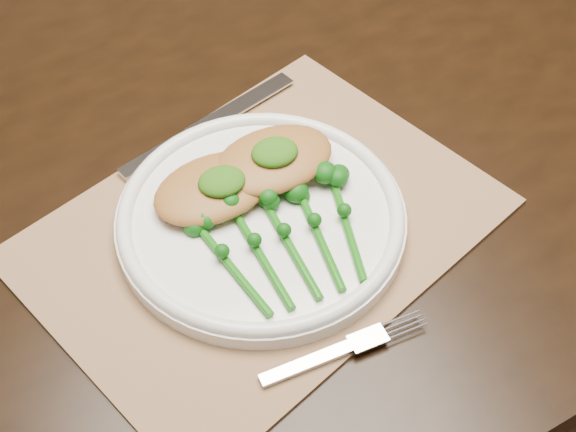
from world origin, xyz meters
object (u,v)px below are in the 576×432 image
object	(u,v)px
placemat	(262,228)
dinner_plate	(261,217)
dining_table	(300,289)
chicken_fillet_left	(214,188)
broccolini_bundle	(292,249)

from	to	relation	value
placemat	dinner_plate	bearing A→B (deg)	56.98
dining_table	chicken_fillet_left	world-z (taller)	chicken_fillet_left
dining_table	broccolini_bundle	world-z (taller)	broccolini_bundle
dining_table	placemat	size ratio (longest dim) A/B	3.84
dinner_plate	broccolini_bundle	xyz separation A→B (m)	(0.01, -0.06, 0.01)
placemat	broccolini_bundle	bearing A→B (deg)	-99.83
dinner_plate	chicken_fillet_left	world-z (taller)	chicken_fillet_left
dining_table	broccolini_bundle	distance (m)	0.46
dining_table	broccolini_bundle	bearing A→B (deg)	-123.12
dining_table	chicken_fillet_left	distance (m)	0.45
chicken_fillet_left	placemat	bearing A→B (deg)	-60.19
dining_table	placemat	distance (m)	0.42
dinner_plate	chicken_fillet_left	xyz separation A→B (m)	(-0.04, 0.04, 0.02)
dining_table	dinner_plate	bearing A→B (deg)	-133.43
dinner_plate	broccolini_bundle	distance (m)	0.06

